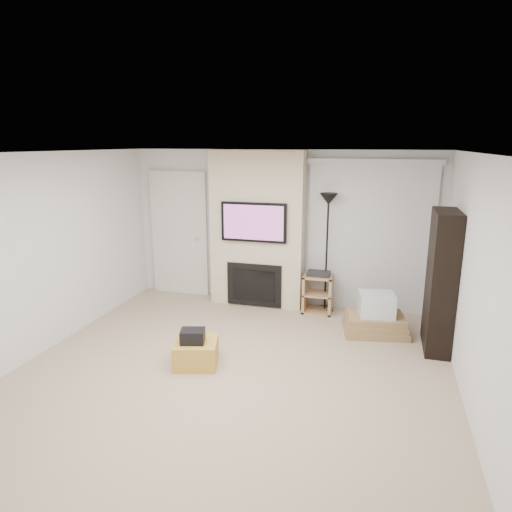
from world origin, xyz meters
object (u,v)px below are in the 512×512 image
(floor_lamp, at_px, (328,219))
(av_stand, at_px, (318,291))
(bookshelf, at_px, (441,281))
(ottoman, at_px, (196,352))
(box_stack, at_px, (376,318))

(floor_lamp, relative_size, av_stand, 2.83)
(bookshelf, bearing_deg, floor_lamp, 148.00)
(floor_lamp, relative_size, bookshelf, 1.04)
(bookshelf, bearing_deg, av_stand, 152.52)
(floor_lamp, height_order, bookshelf, floor_lamp)
(ottoman, xyz_separation_m, bookshelf, (2.82, 1.28, 0.75))
(floor_lamp, height_order, av_stand, floor_lamp)
(ottoman, distance_m, box_stack, 2.58)
(av_stand, height_order, bookshelf, bookshelf)
(floor_lamp, bearing_deg, av_stand, -130.84)
(floor_lamp, xyz_separation_m, av_stand, (-0.10, -0.11, -1.12))
(ottoman, bearing_deg, av_stand, 61.66)
(bookshelf, bearing_deg, ottoman, -155.58)
(ottoman, xyz_separation_m, box_stack, (2.05, 1.56, 0.07))
(ottoman, bearing_deg, box_stack, 37.19)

